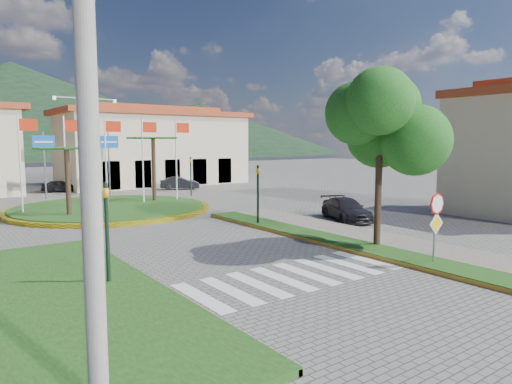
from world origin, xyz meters
TOP-DOWN VIEW (x-y plane):
  - ground at (0.00, 0.00)m, footprint 160.00×160.00m
  - sidewalk_right at (6.00, 2.00)m, footprint 4.00×28.00m
  - verge_right at (4.80, 2.00)m, footprint 1.60×28.00m
  - median_left at (-6.50, 6.00)m, footprint 5.00×14.00m
  - crosswalk at (0.00, 4.00)m, footprint 8.00×3.00m
  - roundabout_island at (0.00, 22.00)m, footprint 12.70×12.70m
  - stop_sign at (4.90, 1.96)m, footprint 0.80×0.11m
  - deciduous_tree at (5.50, 5.00)m, footprint 3.60×3.60m
  - utility_pole at (-7.50, 0.00)m, footprint 0.32×0.32m
  - traffic_light_left at (-5.20, 6.50)m, footprint 0.15×0.18m
  - traffic_light_right at (4.50, 12.00)m, footprint 0.15×0.18m
  - traffic_light_far at (8.00, 26.00)m, footprint 0.18×0.15m
  - direction_sign_west at (-2.00, 30.97)m, footprint 1.60×0.14m
  - direction_sign_east at (3.00, 30.97)m, footprint 1.60×0.14m
  - street_lamp_centre at (1.00, 30.00)m, footprint 4.80×0.16m
  - building_right at (10.00, 38.00)m, footprint 19.08×9.54m
  - hill_far_mid at (15.00, 160.00)m, footprint 180.00×180.00m
  - hill_far_east at (70.00, 135.00)m, footprint 120.00×120.00m
  - car_dark_a at (0.12, 35.59)m, footprint 3.34×1.94m
  - car_dark_b at (9.60, 31.23)m, footprint 3.81×2.60m
  - car_side_right at (9.56, 10.49)m, footprint 3.27×4.60m

SIDE VIEW (x-z plane):
  - ground at x=0.00m, z-range 0.00..0.00m
  - crosswalk at x=0.00m, z-range 0.00..0.01m
  - sidewalk_right at x=6.00m, z-range 0.00..0.15m
  - verge_right at x=4.80m, z-range 0.00..0.18m
  - median_left at x=-6.50m, z-range 0.00..0.18m
  - roundabout_island at x=0.00m, z-range -2.83..3.17m
  - car_dark_a at x=0.12m, z-range 0.00..1.07m
  - car_dark_b at x=9.60m, z-range 0.00..1.19m
  - car_side_right at x=9.56m, z-range 0.00..1.24m
  - stop_sign at x=4.90m, z-range 0.47..3.12m
  - traffic_light_left at x=-5.20m, z-range 0.34..3.54m
  - traffic_light_right at x=4.50m, z-range 0.34..3.54m
  - traffic_light_far at x=8.00m, z-range 0.34..3.54m
  - direction_sign_west at x=-2.00m, z-range 0.93..6.13m
  - direction_sign_east at x=3.00m, z-range 0.93..6.13m
  - building_right at x=10.00m, z-range -0.12..7.93m
  - street_lamp_centre at x=1.00m, z-range 0.50..8.50m
  - utility_pole at x=-7.50m, z-range 0.00..9.00m
  - deciduous_tree at x=5.50m, z-range 1.78..8.58m
  - hill_far_east at x=70.00m, z-range 0.00..18.00m
  - hill_far_mid at x=15.00m, z-range 0.00..30.00m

